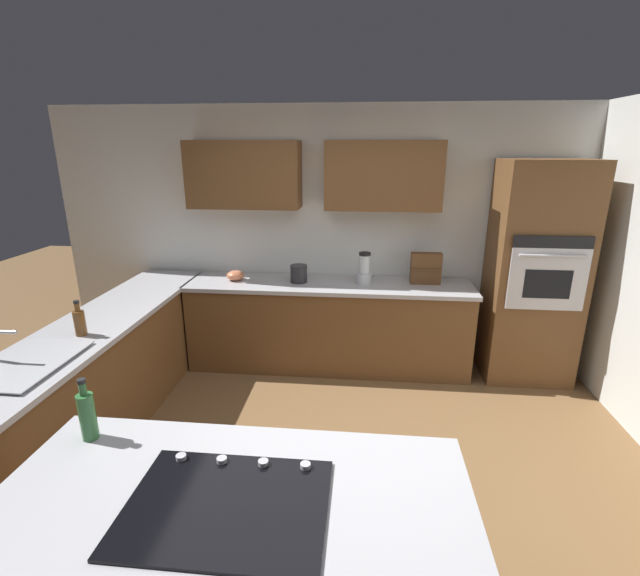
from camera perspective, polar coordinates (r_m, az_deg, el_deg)
The scene contains 16 objects.
ground_plane at distance 3.38m, azimuth 0.27°, elevation -23.12°, with size 14.00×14.00×0.00m, color brown.
wall_back at distance 4.67m, azimuth 1.91°, elevation 8.26°, with size 6.00×0.44×2.60m.
lower_cabinets_back at distance 4.64m, azimuth 1.07°, elevation -4.93°, with size 2.80×0.60×0.86m, color brown.
countertop_back at distance 4.48m, azimuth 1.10°, elevation 0.40°, with size 2.84×0.64×0.04m, color #B2B2B7.
lower_cabinets_side at distance 4.12m, azimuth -25.38°, elevation -9.73°, with size 0.60×2.90×0.86m, color brown.
countertop_side at distance 3.95m, azimuth -26.22°, elevation -3.89°, with size 0.64×2.94×0.04m, color #B2B2B7.
island_top at distance 1.93m, azimuth -11.70°, elevation -25.98°, with size 1.89×1.03×0.04m, color #B2B2B7.
wall_oven at distance 4.70m, azimuth 25.53°, elevation 1.61°, with size 0.80×0.66×2.09m.
sink_unit at distance 3.37m, azimuth -33.22°, elevation -7.91°, with size 0.46×0.70×0.23m.
cooktop at distance 1.92m, azimuth -11.70°, elevation -25.26°, with size 0.76×0.56×0.03m.
blender at distance 4.43m, azimuth 5.64°, elevation 2.21°, with size 0.15×0.15×0.32m.
mixing_bowl at distance 4.64m, azimuth -10.66°, elevation 1.57°, with size 0.18×0.18×0.10m, color #CC724C.
spice_rack at distance 4.54m, azimuth 13.25°, elevation 2.44°, with size 0.30×0.11×0.31m.
kettle at distance 4.49m, azimuth -2.70°, elevation 1.83°, with size 0.17×0.17×0.17m, color #262628.
dish_soap_bottle at distance 3.65m, azimuth -28.17°, elevation -3.78°, with size 0.08×0.08×0.26m.
oil_bottle at distance 2.39m, azimuth -27.40°, elevation -14.06°, with size 0.07×0.07×0.31m.
Camera 1 is at (-0.24, 2.55, 2.20)m, focal length 25.25 mm.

